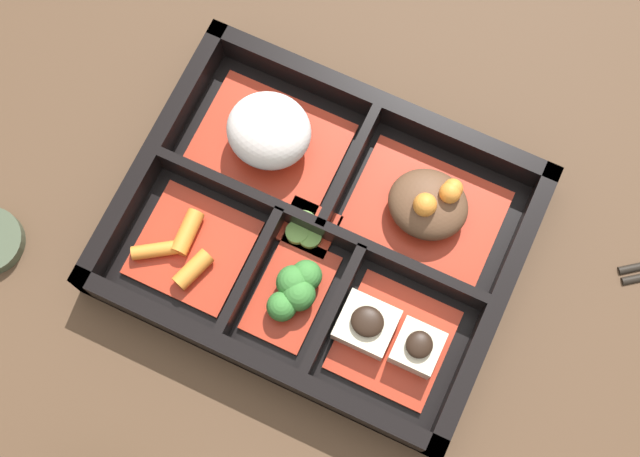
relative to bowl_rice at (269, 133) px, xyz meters
The scene contains 9 objects.
ground_plane 0.10m from the bowl_rice, 37.03° to the right, with size 3.00×3.00×0.00m, color #4C3523.
bento_base 0.09m from the bowl_rice, 37.03° to the right, with size 0.32×0.25×0.01m.
bento_rim 0.09m from the bowl_rice, 38.28° to the right, with size 0.32×0.25×0.04m.
bowl_rice is the anchor object (origin of this frame).
bowl_stew 0.14m from the bowl_rice, ahead, with size 0.12×0.09×0.05m.
bowl_carrots 0.11m from the bowl_rice, 99.78° to the right, with size 0.09×0.09×0.02m.
bowl_greens 0.13m from the bowl_rice, 55.39° to the right, with size 0.05×0.09×0.03m.
bowl_tofu 0.19m from the bowl_rice, 34.63° to the right, with size 0.09×0.09×0.04m.
bowl_pickles 0.09m from the bowl_rice, 43.52° to the right, with size 0.04×0.04×0.01m.
Camera 1 is at (0.08, -0.18, 0.71)m, focal length 50.00 mm.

